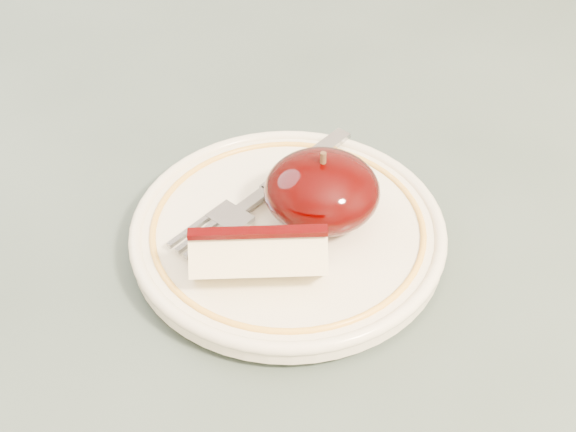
# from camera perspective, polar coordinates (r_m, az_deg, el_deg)

# --- Properties ---
(table) EXTENTS (0.90, 0.90, 0.75)m
(table) POSITION_cam_1_polar(r_m,az_deg,el_deg) (0.62, 1.74, -7.43)
(table) COLOR brown
(table) RESTS_ON ground
(plate) EXTENTS (0.21, 0.21, 0.02)m
(plate) POSITION_cam_1_polar(r_m,az_deg,el_deg) (0.55, 0.00, -1.09)
(plate) COLOR beige
(plate) RESTS_ON table
(apple_half) EXTENTS (0.08, 0.07, 0.06)m
(apple_half) POSITION_cam_1_polar(r_m,az_deg,el_deg) (0.53, 2.43, 1.80)
(apple_half) COLOR black
(apple_half) RESTS_ON plate
(apple_wedge) EXTENTS (0.09, 0.05, 0.04)m
(apple_wedge) POSITION_cam_1_polar(r_m,az_deg,el_deg) (0.50, -2.11, -2.79)
(apple_wedge) COLOR #FCEDBA
(apple_wedge) RESTS_ON plate
(fork) EXTENTS (0.11, 0.15, 0.00)m
(fork) POSITION_cam_1_polar(r_m,az_deg,el_deg) (0.56, -1.67, 1.71)
(fork) COLOR gray
(fork) RESTS_ON plate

